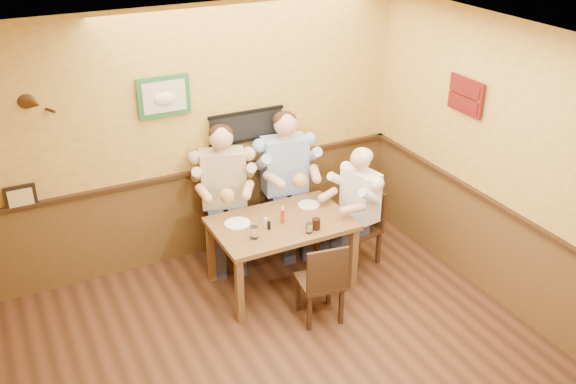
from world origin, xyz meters
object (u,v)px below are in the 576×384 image
chair_back_left (225,216)px  diner_blue_polo (285,186)px  chair_back_right (285,203)px  cola_tumbler (316,224)px  hot_sauce_bottle (283,216)px  water_glass_left (254,232)px  diner_white_elder (359,213)px  water_glass_mid (309,228)px  chair_right_end (359,228)px  salt_shaker (266,222)px  diner_tan_shirt (224,200)px  chair_near_side (320,280)px  pepper_shaker (269,225)px  dining_table (281,230)px

chair_back_left → diner_blue_polo: (0.73, -0.03, 0.23)m
chair_back_left → chair_back_right: 0.73m
cola_tumbler → chair_back_left: bearing=117.5°
hot_sauce_bottle → water_glass_left: bearing=-159.1°
diner_blue_polo → diner_white_elder: 0.93m
water_glass_mid → hot_sauce_bottle: (-0.15, 0.30, 0.03)m
chair_back_left → cola_tumbler: (0.56, -1.08, 0.31)m
chair_right_end → cola_tumbler: bearing=-77.6°
chair_right_end → water_glass_left: (-1.33, -0.18, 0.38)m
cola_tumbler → salt_shaker: size_ratio=1.21×
diner_white_elder → chair_right_end: bearing=0.0°
chair_back_left → chair_back_right: chair_back_right is taller
diner_tan_shirt → water_glass_left: 0.97m
chair_near_side → hot_sauce_bottle: 0.77m
salt_shaker → pepper_shaker: 0.06m
salt_shaker → pepper_shaker: size_ratio=1.09×
chair_back_right → diner_white_elder: diner_white_elder is taller
chair_near_side → water_glass_left: (-0.46, 0.51, 0.38)m
dining_table → diner_tan_shirt: diner_tan_shirt is taller
diner_tan_shirt → chair_right_end: bearing=-15.7°
chair_back_left → hot_sauce_bottle: (0.32, -0.82, 0.34)m
chair_back_left → chair_near_side: size_ratio=1.14×
chair_back_right → pepper_shaker: size_ratio=12.03×
chair_back_right → chair_right_end: size_ratio=1.18×
diner_tan_shirt → hot_sauce_bottle: (0.32, -0.82, 0.12)m
diner_tan_shirt → cola_tumbler: bearing=-46.3°
chair_back_right → hot_sauce_bottle: (-0.41, -0.79, 0.32)m
chair_back_right → dining_table: bearing=-111.4°
chair_back_right → diner_blue_polo: (0.00, 0.00, 0.22)m
chair_back_right → diner_white_elder: (0.53, -0.76, 0.11)m
chair_back_right → diner_tan_shirt: bearing=-175.0°
cola_tumbler → chair_near_side: bearing=-113.1°
chair_right_end → water_glass_left: 1.39m
water_glass_left → hot_sauce_bottle: size_ratio=0.74×
diner_blue_polo → salt_shaker: bearing=-120.3°
water_glass_left → chair_near_side: bearing=-48.3°
chair_back_right → water_glass_mid: 1.16m
chair_right_end → hot_sauce_bottle: 1.03m
cola_tumbler → pepper_shaker: bearing=153.9°
diner_white_elder → salt_shaker: size_ratio=13.41×
water_glass_left → salt_shaker: 0.25m
chair_near_side → chair_right_end: bearing=-133.6°
chair_right_end → salt_shaker: chair_right_end is taller
chair_near_side → water_glass_left: bearing=-40.2°
chair_back_right → cola_tumbler: (-0.17, -1.05, 0.30)m
chair_back_left → diner_tan_shirt: bearing=0.0°
diner_blue_polo → hot_sauce_bottle: 0.90m
chair_back_right → diner_white_elder: size_ratio=0.82×
cola_tumbler → hot_sauce_bottle: 0.36m
cola_tumbler → hot_sauce_bottle: size_ratio=0.67×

